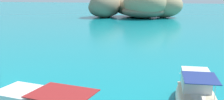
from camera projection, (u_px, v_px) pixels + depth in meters
name	position (u px, v px, depth m)	size (l,w,h in m)	color
islet_large	(146.00, 6.00, 86.06)	(23.56, 22.76, 9.26)	#9E8966
islet_small	(104.00, 6.00, 87.06)	(13.03, 16.41, 7.91)	#84755B
motorboat_cream	(195.00, 97.00, 18.09)	(3.11, 8.81, 2.72)	beige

